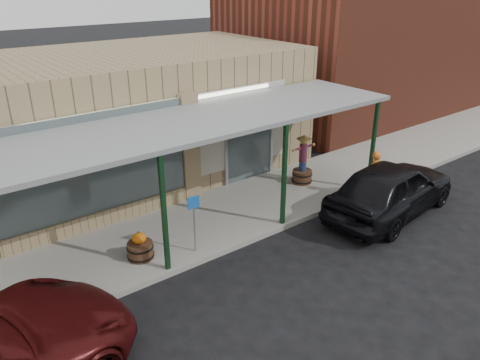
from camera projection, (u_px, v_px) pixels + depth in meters
ground at (287, 290)px, 10.46m from camera, size 120.00×120.00×0.00m
sidewalk at (199, 224)px, 13.04m from camera, size 40.00×3.20×0.15m
storefront at (122, 118)px, 15.54m from camera, size 12.00×6.25×4.20m
awning at (196, 123)px, 11.83m from camera, size 12.00×3.00×3.04m
block_buildings_near at (158, 56)px, 16.73m from camera, size 61.00×8.00×8.00m
barrel_scarecrow at (303, 167)px, 15.26m from camera, size 1.00×0.73×1.65m
barrel_pumpkin at (140, 248)px, 11.26m from camera, size 0.66×0.66×0.74m
handicap_sign at (194, 217)px, 11.26m from camera, size 0.31×0.05×1.50m
parked_sedan at (391, 188)px, 13.45m from camera, size 4.99×2.47×1.66m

